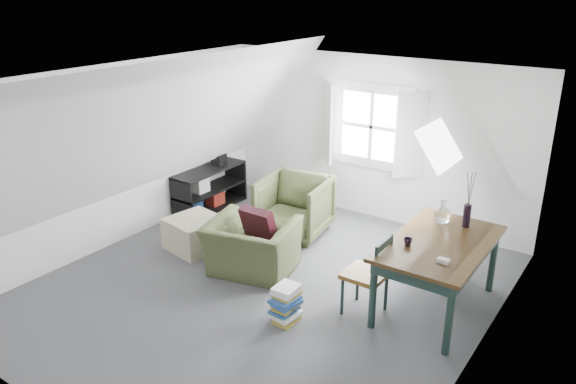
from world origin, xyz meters
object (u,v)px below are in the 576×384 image
Objects in this scene: armchair_far at (294,233)px; magazine_stack at (286,304)px; armchair_near at (252,271)px; dining_chair_near at (368,274)px; ottoman at (195,233)px; dining_chair_far at (451,251)px; media_shelf at (208,191)px; dining_table at (439,250)px.

magazine_stack is at bearing -66.63° from armchair_far.
dining_chair_near reaches higher than armchair_near.
dining_chair_near is at bearing -2.25° from ottoman.
dining_chair_near reaches higher than dining_chair_far.
dining_chair_far reaches higher than magazine_stack.
magazine_stack is (2.87, -1.92, -0.10)m from media_shelf.
dining_table reaches higher than armchair_near.
dining_chair_far is at bearing -11.26° from armchair_far.
media_shelf is at bearing 146.23° from magazine_stack.
magazine_stack is at bearing -26.94° from dining_chair_near.
armchair_far reaches higher than magazine_stack.
media_shelf is (-1.88, 1.25, 0.31)m from armchair_near.
ottoman reaches higher than armchair_near.
ottoman is 2.19m from magazine_stack.
armchair_far is 2.30× the size of magazine_stack.
ottoman is at bearing -172.13° from dining_table.
armchair_near is 2.40m from dining_table.
media_shelf is (-3.53, 1.28, -0.19)m from dining_chair_near.
dining_chair_near is (-0.58, -0.53, -0.23)m from dining_table.
armchair_near is at bearing -72.27° from dining_chair_near.
dining_chair_near is at bearing 44.43° from magazine_stack.
dining_chair_near is (2.71, -0.11, 0.27)m from ottoman.
dining_chair_near reaches higher than armchair_far.
magazine_stack is at bearing -38.10° from media_shelf.
armchair_near is at bearing -37.99° from media_shelf.
dining_chair_far is 0.88× the size of dining_chair_near.
ottoman is 3.41m from dining_chair_far.
dining_table is at bearing -14.63° from media_shelf.
ottoman is at bearing 159.95° from magazine_stack.
armchair_near is 2.49m from dining_chair_far.
dining_chair_near is (1.65, -0.03, 0.49)m from armchair_near.
armchair_far is 0.71× the size of media_shelf.
armchair_far is 0.57× the size of dining_table.
armchair_far is 1.14× the size of dining_chair_far.
dining_chair_near is at bearing -24.22° from media_shelf.
armchair_near is 2.28m from media_shelf.
media_shelf reaches higher than magazine_stack.
armchair_near is 1.22m from magazine_stack.
armchair_far is 1.01× the size of dining_chair_near.
dining_chair_far reaches higher than armchair_near.
dining_table reaches higher than media_shelf.
media_shelf is 3.46m from magazine_stack.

